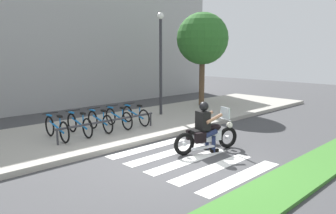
{
  "coord_description": "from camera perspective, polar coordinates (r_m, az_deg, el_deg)",
  "views": [
    {
      "loc": [
        -5.59,
        -5.44,
        2.79
      ],
      "look_at": [
        1.07,
        1.4,
        1.17
      ],
      "focal_mm": 34.8,
      "sensor_mm": 36.0,
      "label": 1
    }
  ],
  "objects": [
    {
      "name": "bicycle_4",
      "position": [
        12.02,
        -5.71,
        -1.43
      ],
      "size": [
        0.48,
        1.63,
        0.75
      ],
      "color": "black",
      "rests_on": "sidewalk"
    },
    {
      "name": "bike_rack",
      "position": [
        10.68,
        -10.25,
        -2.55
      ],
      "size": [
        3.65,
        0.07,
        0.49
      ],
      "color": "#333338",
      "rests_on": "sidewalk"
    },
    {
      "name": "bicycle_2",
      "position": [
        11.15,
        -11.84,
        -2.43
      ],
      "size": [
        0.48,
        1.61,
        0.76
      ],
      "color": "black",
      "rests_on": "sidewalk"
    },
    {
      "name": "crosswalk_stripe_3",
      "position": [
        9.13,
        -0.1,
        -8.14
      ],
      "size": [
        2.8,
        0.4,
        0.01
      ],
      "primitive_type": "cube",
      "color": "white",
      "rests_on": "ground"
    },
    {
      "name": "crosswalk_stripe_0",
      "position": [
        7.69,
        12.73,
        -11.86
      ],
      "size": [
        2.8,
        0.4,
        0.01
      ],
      "primitive_type": "cube",
      "color": "white",
      "rests_on": "ground"
    },
    {
      "name": "bicycle_0",
      "position": [
        10.44,
        -18.92,
        -3.53
      ],
      "size": [
        0.48,
        1.71,
        0.79
      ],
      "color": "black",
      "rests_on": "sidewalk"
    },
    {
      "name": "street_lamp",
      "position": [
        13.68,
        -1.29,
        9.03
      ],
      "size": [
        0.28,
        0.28,
        4.37
      ],
      "color": "#2D2D33",
      "rests_on": "ground"
    },
    {
      "name": "bicycle_1",
      "position": [
        10.77,
        -15.26,
        -2.97
      ],
      "size": [
        0.48,
        1.7,
        0.77
      ],
      "color": "black",
      "rests_on": "sidewalk"
    },
    {
      "name": "building_backdrop",
      "position": [
        16.32,
        -24.69,
        11.35
      ],
      "size": [
        24.0,
        1.2,
        7.04
      ],
      "primitive_type": "cube",
      "color": "#A3A3A3",
      "rests_on": "ground"
    },
    {
      "name": "crosswalk_stripe_4",
      "position": [
        9.69,
        -3.42,
        -7.09
      ],
      "size": [
        2.8,
        0.4,
        0.01
      ],
      "primitive_type": "cube",
      "color": "white",
      "rests_on": "ground"
    },
    {
      "name": "ground_plane",
      "position": [
        8.28,
        1.46,
        -10.06
      ],
      "size": [
        48.0,
        48.0,
        0.0
      ],
      "primitive_type": "plane",
      "color": "#424244"
    },
    {
      "name": "bicycle_3",
      "position": [
        11.57,
        -8.66,
        -1.91
      ],
      "size": [
        0.48,
        1.66,
        0.76
      ],
      "color": "black",
      "rests_on": "sidewalk"
    },
    {
      "name": "sidewalk",
      "position": [
        11.45,
        -13.7,
        -4.37
      ],
      "size": [
        24.0,
        4.4,
        0.15
      ],
      "primitive_type": "cube",
      "color": "#A8A399",
      "rests_on": "ground"
    },
    {
      "name": "crosswalk_stripe_1",
      "position": [
        8.12,
        7.92,
        -10.54
      ],
      "size": [
        2.8,
        0.4,
        0.01
      ],
      "primitive_type": "cube",
      "color": "white",
      "rests_on": "ground"
    },
    {
      "name": "grass_median",
      "position": [
        6.87,
        17.29,
        -14.43
      ],
      "size": [
        24.0,
        1.1,
        0.08
      ],
      "primitive_type": "cube",
      "color": "#3D7A2D",
      "rests_on": "ground"
    },
    {
      "name": "tree_near_rack",
      "position": [
        16.27,
        6.07,
        11.75
      ],
      "size": [
        2.52,
        2.52,
        4.69
      ],
      "color": "brown",
      "rests_on": "ground"
    },
    {
      "name": "crosswalk_stripe_2",
      "position": [
        8.6,
        3.66,
        -9.29
      ],
      "size": [
        2.8,
        0.4,
        0.01
      ],
      "primitive_type": "cube",
      "color": "white",
      "rests_on": "ground"
    },
    {
      "name": "motorcycle",
      "position": [
        9.27,
        6.9,
        -5.0
      ],
      "size": [
        2.06,
        0.89,
        1.22
      ],
      "color": "black",
      "rests_on": "ground"
    },
    {
      "name": "rider",
      "position": [
        9.15,
        6.53,
        -2.84
      ],
      "size": [
        0.73,
        0.66,
        1.44
      ],
      "color": "black",
      "rests_on": "ground"
    }
  ]
}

